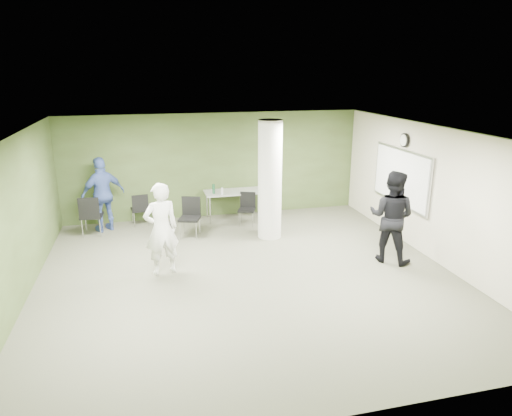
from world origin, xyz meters
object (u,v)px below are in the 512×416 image
object	(u,v)px
folding_table	(235,193)
woman_white	(161,229)
chair_back_left	(91,213)
man_blue	(103,195)
man_black	(391,217)

from	to	relation	value
folding_table	woman_white	bearing A→B (deg)	-124.22
chair_back_left	woman_white	distance (m)	3.02
man_blue	chair_back_left	bearing A→B (deg)	22.52
chair_back_left	woman_white	xyz separation A→B (m)	(1.58, -2.56, 0.34)
woman_white	man_black	bearing A→B (deg)	159.42
chair_back_left	man_black	bearing A→B (deg)	158.86
chair_back_left	man_black	size ratio (longest dim) A/B	0.52
folding_table	woman_white	size ratio (longest dim) A/B	0.88
chair_back_left	folding_table	bearing A→B (deg)	-167.43
man_blue	man_black	bearing A→B (deg)	123.57
folding_table	chair_back_left	xyz separation A→B (m)	(-3.62, -0.49, -0.14)
man_black	man_blue	size ratio (longest dim) A/B	1.04
chair_back_left	man_black	xyz separation A→B (m)	(6.23, -3.04, 0.38)
chair_back_left	man_black	world-z (taller)	man_black
chair_back_left	man_blue	distance (m)	0.57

